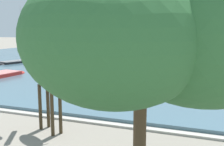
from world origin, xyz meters
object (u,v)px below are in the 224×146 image
Objects in this scene: sailboat_black at (22,62)px; giraffe_statue at (47,80)px; shade_tree at (147,33)px; sailboat_white at (129,53)px.

giraffe_statue is at bearing -48.68° from sailboat_black.
sailboat_black reaches higher than shade_tree.
sailboat_white is (-8.16, 42.25, -2.16)m from giraffe_statue.
shade_tree is at bearing -35.03° from giraffe_statue.
sailboat_white is at bearing 61.06° from sailboat_black.
sailboat_black is 1.34× the size of shade_tree.
giraffe_statue is at bearing 144.97° from shade_tree.
sailboat_black is 36.88m from shade_tree.
sailboat_black reaches higher than giraffe_statue.
sailboat_white is at bearing 107.02° from shade_tree.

